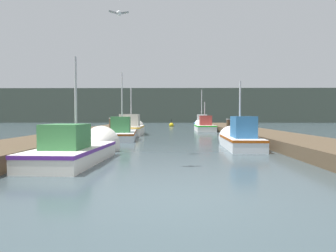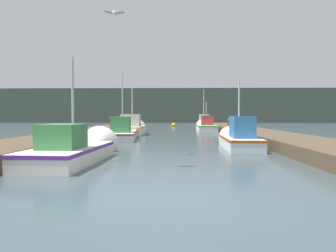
% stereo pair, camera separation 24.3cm
% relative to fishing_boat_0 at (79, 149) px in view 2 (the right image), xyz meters
% --- Properties ---
extents(ground_plane, '(200.00, 200.00, 0.00)m').
position_rel_fishing_boat_0_xyz_m(ground_plane, '(3.05, -4.82, -0.36)').
color(ground_plane, '#38474C').
extents(dock_left, '(2.94, 40.00, 0.48)m').
position_rel_fishing_boat_0_xyz_m(dock_left, '(-2.66, 11.18, -0.12)').
color(dock_left, '#4C3D2B').
rests_on(dock_left, ground_plane).
extents(dock_right, '(2.94, 40.00, 0.48)m').
position_rel_fishing_boat_0_xyz_m(dock_right, '(8.77, 11.18, -0.12)').
color(dock_right, '#4C3D2B').
rests_on(dock_right, ground_plane).
extents(distant_shore_ridge, '(120.00, 16.00, 6.99)m').
position_rel_fishing_boat_0_xyz_m(distant_shore_ridge, '(3.05, 58.18, 3.14)').
color(distant_shore_ridge, '#424C42').
rests_on(distant_shore_ridge, ground_plane).
extents(fishing_boat_0, '(1.93, 5.31, 3.92)m').
position_rel_fishing_boat_0_xyz_m(fishing_boat_0, '(0.00, 0.00, 0.00)').
color(fishing_boat_0, silver).
rests_on(fishing_boat_0, ground_plane).
extents(fishing_boat_1, '(1.54, 4.76, 3.45)m').
position_rel_fishing_boat_0_xyz_m(fishing_boat_1, '(6.19, 3.81, 0.08)').
color(fishing_boat_1, silver).
rests_on(fishing_boat_1, ground_plane).
extents(fishing_boat_2, '(2.19, 6.09, 4.78)m').
position_rel_fishing_boat_0_xyz_m(fishing_boat_2, '(-0.12, 9.17, 0.04)').
color(fishing_boat_2, silver).
rests_on(fishing_boat_2, ground_plane).
extents(fishing_boat_3, '(1.93, 5.41, 4.16)m').
position_rel_fishing_boat_0_xyz_m(fishing_boat_3, '(-0.13, 13.55, 0.14)').
color(fishing_boat_3, silver).
rests_on(fishing_boat_3, ground_plane).
extents(fishing_boat_4, '(1.75, 4.70, 3.31)m').
position_rel_fishing_boat_0_xyz_m(fishing_boat_4, '(6.21, 18.77, 0.06)').
color(fishing_boat_4, silver).
rests_on(fishing_boat_4, ground_plane).
extents(fishing_boat_5, '(1.74, 4.80, 4.79)m').
position_rel_fishing_boat_0_xyz_m(fishing_boat_5, '(6.44, 23.93, 0.12)').
color(fishing_boat_5, silver).
rests_on(fishing_boat_5, ground_plane).
extents(mooring_piling_0, '(0.36, 0.36, 1.32)m').
position_rel_fishing_boat_0_xyz_m(mooring_piling_0, '(-1.11, 10.51, 0.31)').
color(mooring_piling_0, '#473523').
rests_on(mooring_piling_0, ground_plane).
extents(mooring_piling_1, '(0.25, 0.25, 1.09)m').
position_rel_fishing_boat_0_xyz_m(mooring_piling_1, '(7.35, 28.54, 0.19)').
color(mooring_piling_1, '#473523').
rests_on(mooring_piling_1, ground_plane).
extents(mooring_piling_2, '(0.28, 0.28, 1.31)m').
position_rel_fishing_boat_0_xyz_m(mooring_piling_2, '(-1.10, 25.96, 0.30)').
color(mooring_piling_2, '#473523').
rests_on(mooring_piling_2, ground_plane).
extents(mooring_piling_3, '(0.30, 0.30, 1.23)m').
position_rel_fishing_boat_0_xyz_m(mooring_piling_3, '(7.22, 11.89, 0.27)').
color(mooring_piling_3, '#473523').
rests_on(mooring_piling_3, ground_plane).
extents(channel_buoy, '(0.63, 0.63, 1.13)m').
position_rel_fishing_boat_0_xyz_m(channel_buoy, '(3.01, 30.07, -0.18)').
color(channel_buoy, gold).
rests_on(channel_buoy, ground_plane).
extents(seagull_lead, '(0.56, 0.30, 0.12)m').
position_rel_fishing_boat_0_xyz_m(seagull_lead, '(1.59, -1.67, 3.99)').
color(seagull_lead, white).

